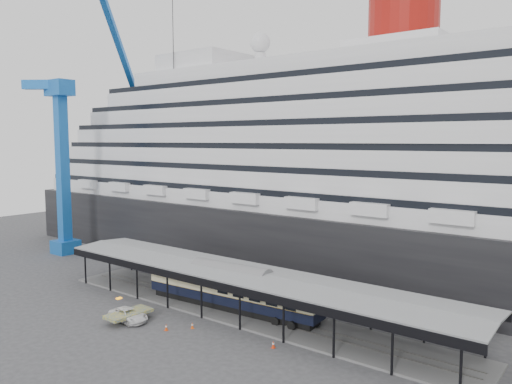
# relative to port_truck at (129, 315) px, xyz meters

# --- Properties ---
(ground) EXTENTS (200.00, 200.00, 0.00)m
(ground) POSITION_rel_port_truck_xyz_m (8.79, 4.92, -0.72)
(ground) COLOR #3A3A3C
(ground) RESTS_ON ground
(cruise_ship) EXTENTS (130.00, 30.00, 43.90)m
(cruise_ship) POSITION_rel_port_truck_xyz_m (8.84, 36.92, 17.63)
(cruise_ship) COLOR black
(cruise_ship) RESTS_ON ground
(platform_canopy) EXTENTS (56.00, 9.18, 5.30)m
(platform_canopy) POSITION_rel_port_truck_xyz_m (8.79, 9.92, 1.64)
(platform_canopy) COLOR slate
(platform_canopy) RESTS_ON ground
(crane_blue) EXTENTS (22.63, 19.19, 47.60)m
(crane_blue) POSITION_rel_port_truck_xyz_m (-36.32, 15.54, 19.24)
(crane_blue) COLOR blue
(crane_blue) RESTS_ON ground
(port_truck) EXTENTS (5.30, 2.62, 1.44)m
(port_truck) POSITION_rel_port_truck_xyz_m (0.00, 0.00, 0.00)
(port_truck) COLOR white
(port_truck) RESTS_ON ground
(pullman_carriage) EXTENTS (24.11, 4.63, 23.52)m
(pullman_carriage) POSITION_rel_port_truck_xyz_m (6.91, 9.92, 2.12)
(pullman_carriage) COLOR black
(pullman_carriage) RESTS_ON ground
(traffic_cone_left) EXTENTS (0.46, 0.46, 0.68)m
(traffic_cone_left) POSITION_rel_port_truck_xyz_m (7.34, 2.88, -0.38)
(traffic_cone_left) COLOR #E94F0C
(traffic_cone_left) RESTS_ON ground
(traffic_cone_mid) EXTENTS (0.37, 0.37, 0.72)m
(traffic_cone_mid) POSITION_rel_port_truck_xyz_m (5.51, 0.72, -0.36)
(traffic_cone_mid) COLOR #DF410C
(traffic_cone_mid) RESTS_ON ground
(traffic_cone_right) EXTENTS (0.40, 0.40, 0.73)m
(traffic_cone_right) POSITION_rel_port_truck_xyz_m (17.41, 4.11, -0.36)
(traffic_cone_right) COLOR red
(traffic_cone_right) RESTS_ON ground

